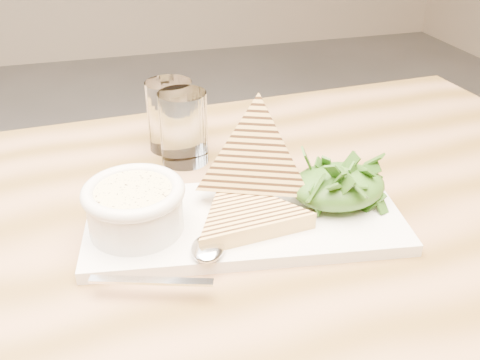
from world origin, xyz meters
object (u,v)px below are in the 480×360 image
object	(u,v)px
soup_bowl	(136,213)
glass_far	(170,116)
platter	(245,221)
table_top	(178,286)
glass_near	(184,128)

from	to	relation	value
soup_bowl	glass_far	xyz separation A→B (m)	(0.07, 0.22, 0.02)
platter	glass_far	size ratio (longest dim) A/B	3.54
soup_bowl	table_top	bearing A→B (deg)	-65.29
platter	glass_far	bearing A→B (deg)	101.58
glass_far	table_top	bearing A→B (deg)	-98.95
platter	glass_near	distance (m)	0.19
platter	glass_near	xyz separation A→B (m)	(-0.04, 0.18, 0.04)
table_top	glass_far	xyz separation A→B (m)	(0.04, 0.28, 0.07)
glass_near	glass_far	size ratio (longest dim) A/B	1.00
table_top	glass_near	world-z (taller)	glass_near
table_top	platter	world-z (taller)	platter
platter	soup_bowl	xyz separation A→B (m)	(-0.12, 0.01, 0.03)
table_top	soup_bowl	world-z (taller)	soup_bowl
platter	glass_far	world-z (taller)	glass_far
table_top	platter	size ratio (longest dim) A/B	3.53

